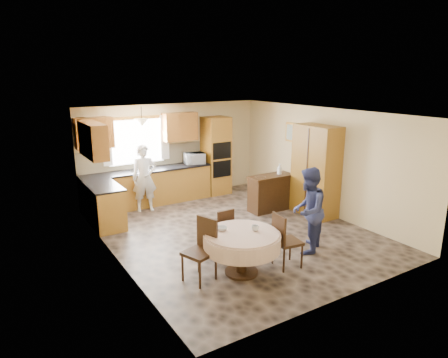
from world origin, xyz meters
name	(u,v)px	position (x,y,z in m)	size (l,w,h in m)	color
floor	(234,232)	(0.00, 0.00, 0.00)	(5.00, 6.00, 0.01)	#6E5C4D
ceiling	(235,113)	(0.00, 0.00, 2.50)	(5.00, 6.00, 0.01)	white
wall_back	(173,151)	(0.00, 3.00, 1.25)	(5.00, 0.02, 2.50)	beige
wall_front	(351,219)	(0.00, -3.00, 1.25)	(5.00, 0.02, 2.50)	beige
wall_left	(113,193)	(-2.50, 0.00, 1.25)	(0.02, 6.00, 2.50)	beige
wall_right	(323,161)	(2.50, 0.00, 1.25)	(0.02, 6.00, 2.50)	beige
window	(136,141)	(-1.00, 2.98, 1.60)	(1.40, 0.03, 1.10)	white
curtain_left	(107,142)	(-1.75, 2.93, 1.65)	(0.22, 0.02, 1.15)	white
curtain_right	(165,137)	(-0.25, 2.93, 1.65)	(0.22, 0.02, 1.15)	white
base_cab_back	(148,188)	(-0.85, 2.70, 0.44)	(3.30, 0.60, 0.88)	#C58834
counter_back	(147,170)	(-0.85, 2.70, 0.90)	(3.30, 0.64, 0.04)	black
base_cab_left	(105,206)	(-2.20, 1.80, 0.44)	(0.60, 1.20, 0.88)	#C58834
counter_left	(103,186)	(-2.20, 1.80, 0.90)	(0.64, 1.20, 0.04)	black
backsplash	(143,157)	(-0.85, 2.99, 1.18)	(3.30, 0.02, 0.55)	beige
wall_cab_left	(94,133)	(-2.05, 2.83, 1.91)	(0.85, 0.33, 0.72)	#AC632B
wall_cab_right	(180,127)	(0.15, 2.83, 1.91)	(0.90, 0.33, 0.72)	#AC632B
wall_cab_side	(93,140)	(-2.33, 1.80, 1.91)	(0.33, 1.20, 0.72)	#AC632B
oven_tower	(216,156)	(1.15, 2.69, 1.06)	(0.66, 0.62, 2.12)	#C58834
oven_upper	(222,151)	(1.15, 2.38, 1.25)	(0.56, 0.01, 0.45)	black
oven_lower	(222,169)	(1.15, 2.38, 0.75)	(0.56, 0.01, 0.45)	black
pendant	(142,123)	(-1.00, 2.50, 2.12)	(0.36, 0.36, 0.18)	beige
sideboard	(271,194)	(1.53, 0.72, 0.41)	(1.15, 0.48, 0.82)	#3D2710
space_heater	(295,197)	(2.17, 0.55, 0.28)	(0.40, 0.28, 0.55)	black
cupboard	(316,171)	(2.22, -0.05, 1.06)	(0.55, 1.11, 2.11)	#C58834
dining_table	(242,242)	(-0.88, -1.57, 0.56)	(1.28, 1.28, 0.73)	#3D2710
chair_left	(202,246)	(-1.52, -1.38, 0.56)	(0.56, 0.56, 1.02)	#3D2710
chair_back	(223,229)	(-0.73, -0.73, 0.48)	(0.39, 0.39, 0.86)	#3D2710
chair_right	(284,238)	(-0.15, -1.76, 0.53)	(0.47, 0.47, 0.97)	#3D2710
framed_picture	(294,133)	(2.47, 1.04, 1.80)	(0.06, 0.59, 0.49)	gold
microwave	(194,158)	(0.45, 2.65, 1.07)	(0.53, 0.36, 0.29)	silver
person_sink	(144,178)	(-1.08, 2.30, 0.81)	(0.59, 0.39, 1.63)	silver
person_dining	(308,210)	(0.64, -1.49, 0.81)	(0.78, 0.61, 1.61)	navy
bowl_sideboard	(260,178)	(1.20, 0.72, 0.85)	(0.23, 0.23, 0.06)	#B2B2B2
bottle_sideboard	(279,170)	(1.77, 0.72, 0.98)	(0.12, 0.12, 0.31)	silver
cup_table	(255,228)	(-0.65, -1.62, 0.77)	(0.12, 0.12, 0.09)	#B2B2B2
bowl_table	(222,229)	(-1.11, -1.30, 0.75)	(0.18, 0.18, 0.06)	#B2B2B2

